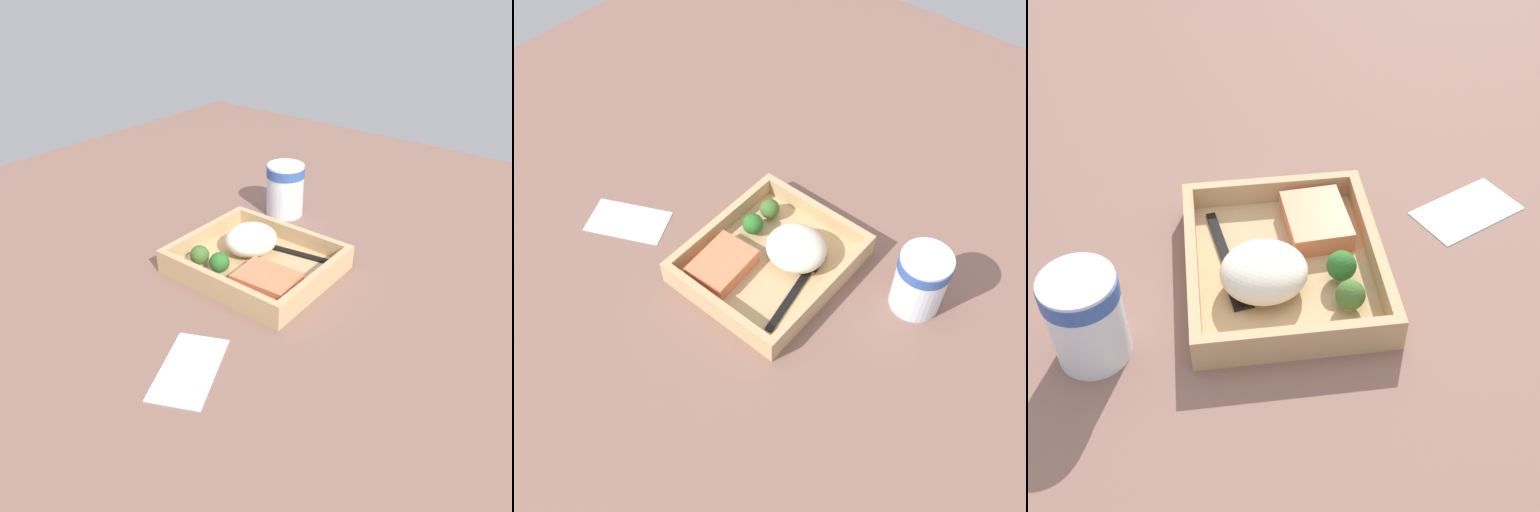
{
  "view_description": "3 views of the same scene",
  "coord_description": "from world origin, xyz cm",
  "views": [
    {
      "loc": [
        -43.52,
        55.38,
        45.51
      ],
      "look_at": [
        0.0,
        0.0,
        2.7
      ],
      "focal_mm": 35.0,
      "sensor_mm": 36.0,
      "label": 1
    },
    {
      "loc": [
        -42.51,
        -35.6,
        73.39
      ],
      "look_at": [
        0.0,
        0.0,
        2.7
      ],
      "focal_mm": 42.0,
      "sensor_mm": 36.0,
      "label": 2
    },
    {
      "loc": [
        55.76,
        -7.29,
        57.0
      ],
      "look_at": [
        0.0,
        0.0,
        2.7
      ],
      "focal_mm": 50.0,
      "sensor_mm": 36.0,
      "label": 3
    }
  ],
  "objects": [
    {
      "name": "receipt_slip",
      "position": [
        -7.77,
        23.72,
        0.12
      ],
      "size": [
        11.96,
        14.59,
        0.24
      ],
      "primitive_type": "cube",
      "rotation": [
        0.0,
        0.0,
        0.45
      ],
      "color": "white",
      "rests_on": "ground_plane"
    },
    {
      "name": "tray_rim",
      "position": [
        0.0,
        0.0,
        2.68
      ],
      "size": [
        24.73,
        21.32,
        2.96
      ],
      "color": "tan",
      "rests_on": "takeout_tray"
    },
    {
      "name": "takeout_tray",
      "position": [
        0.0,
        0.0,
        0.6
      ],
      "size": [
        24.73,
        21.32,
        1.2
      ],
      "primitive_type": "cube",
      "color": "tan",
      "rests_on": "ground_plane"
    },
    {
      "name": "mashed_potatoes",
      "position": [
        3.09,
        -2.54,
        3.67
      ],
      "size": [
        8.71,
        9.39,
        4.94
      ],
      "primitive_type": "ellipsoid",
      "color": "beige",
      "rests_on": "takeout_tray"
    },
    {
      "name": "paper_cup",
      "position": [
        8.6,
        -20.32,
        5.84
      ],
      "size": [
        7.53,
        7.53,
        10.44
      ],
      "color": "white",
      "rests_on": "ground_plane"
    },
    {
      "name": "broccoli_floret_2",
      "position": [
        2.84,
        5.85,
        3.19
      ],
      "size": [
        3.28,
        3.28,
        3.7
      ],
      "color": "#7DA666",
      "rests_on": "takeout_tray"
    },
    {
      "name": "broccoli_floret_1",
      "position": [
        7.07,
        5.99,
        3.07
      ],
      "size": [
        3.18,
        3.18,
        3.52
      ],
      "color": "#89A761",
      "rests_on": "takeout_tray"
    },
    {
      "name": "salmon_fillet",
      "position": [
        -5.65,
        4.51,
        2.46
      ],
      "size": [
        9.64,
        7.56,
        2.51
      ],
      "primitive_type": "cube",
      "rotation": [
        0.0,
        0.0,
        0.07
      ],
      "color": "#E1754D",
      "rests_on": "takeout_tray"
    },
    {
      "name": "fork",
      "position": [
        -0.69,
        -6.11,
        1.42
      ],
      "size": [
        15.85,
        4.31,
        0.44
      ],
      "color": "black",
      "rests_on": "takeout_tray"
    },
    {
      "name": "ground_plane",
      "position": [
        0.0,
        0.0,
        -1.0
      ],
      "size": [
        160.0,
        160.0,
        2.0
      ],
      "primitive_type": "cube",
      "color": "#7B584C"
    }
  ]
}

